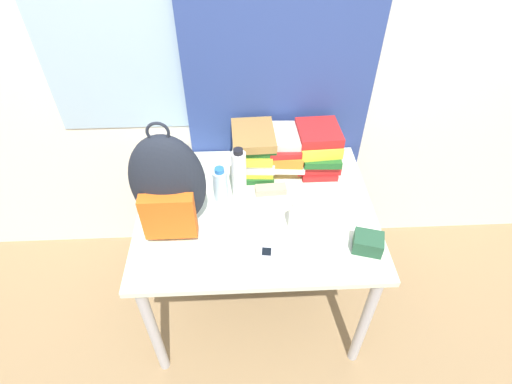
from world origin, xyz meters
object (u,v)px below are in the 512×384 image
book_stack_center (286,150)px  camera_pouch (368,243)px  book_stack_right (318,148)px  sports_bottle (239,176)px  cell_phone (267,253)px  book_stack_left (254,150)px  backpack (168,186)px  water_bottle (220,185)px  sunglasses_case (271,190)px  sunscreen_bottle (295,216)px

book_stack_center → camera_pouch: book_stack_center is taller
book_stack_right → sports_bottle: 0.47m
cell_phone → book_stack_left: bearing=92.7°
book_stack_center → book_stack_left: bearing=-178.9°
backpack → book_stack_left: backpack is taller
sports_bottle → cell_phone: bearing=-73.0°
book_stack_center → water_bottle: (-0.33, -0.23, -0.02)m
water_bottle → book_stack_left: bearing=53.4°
sunglasses_case → camera_pouch: (0.38, -0.37, 0.02)m
book_stack_center → water_bottle: 0.40m
backpack → sunscreen_bottle: 0.56m
backpack → camera_pouch: backpack is taller
book_stack_center → sports_bottle: (-0.24, -0.23, 0.03)m
backpack → book_stack_right: 0.81m
sunglasses_case → camera_pouch: bearing=-43.9°
sunscreen_bottle → backpack: bearing=175.2°
book_stack_right → camera_pouch: 0.58m
sunscreen_bottle → book_stack_right: bearing=69.0°
sunglasses_case → water_bottle: bearing=-172.2°
book_stack_center → sunglasses_case: (-0.09, -0.20, -0.09)m
sunglasses_case → book_stack_center: bearing=65.1°
water_bottle → book_stack_right: bearing=25.0°
book_stack_left → book_stack_right: bearing=0.6°
book_stack_left → water_bottle: size_ratio=1.48×
backpack → sunglasses_case: 0.53m
backpack → sunscreen_bottle: size_ratio=3.59×
backpack → sports_bottle: 0.34m
book_stack_left → cell_phone: book_stack_left is taller
backpack → cell_phone: (0.40, -0.19, -0.22)m
book_stack_left → book_stack_right: book_stack_right is taller
book_stack_center → book_stack_right: 0.16m
book_stack_left → sunglasses_case: bearing=-69.4°
backpack → book_stack_left: size_ratio=1.92×
book_stack_left → sunscreen_bottle: book_stack_left is taller
book_stack_center → book_stack_right: bearing=0.1°
sports_bottle → sunscreen_bottle: (0.24, -0.20, -0.07)m
sunscreen_bottle → camera_pouch: (0.30, -0.14, -0.03)m
camera_pouch → book_stack_left: bearing=129.1°
book_stack_right → sports_bottle: bearing=-150.5°
sports_bottle → camera_pouch: (0.54, -0.34, -0.10)m
backpack → sunglasses_case: (0.45, 0.19, -0.21)m
cell_phone → camera_pouch: camera_pouch is taller
book_stack_right → cell_phone: book_stack_right is taller
cell_phone → book_stack_right: bearing=62.6°
sunscreen_bottle → cell_phone: size_ratio=1.54×
book_stack_right → sunglasses_case: bearing=-142.1°
book_stack_left → sunscreen_bottle: bearing=-69.3°
book_stack_left → sports_bottle: 0.24m
water_bottle → sports_bottle: size_ratio=0.65×
book_stack_left → camera_pouch: size_ratio=1.95×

